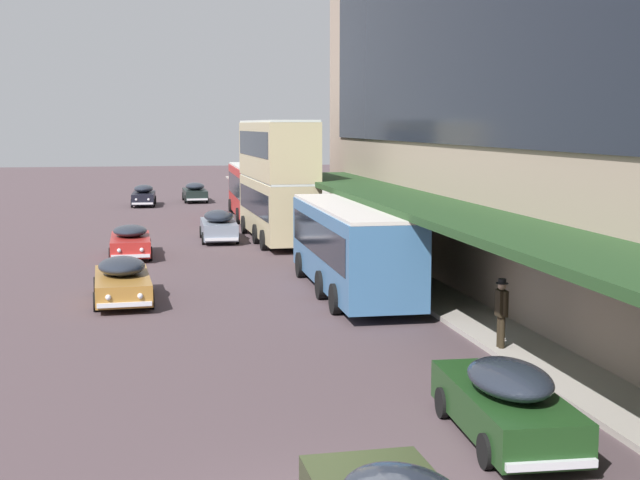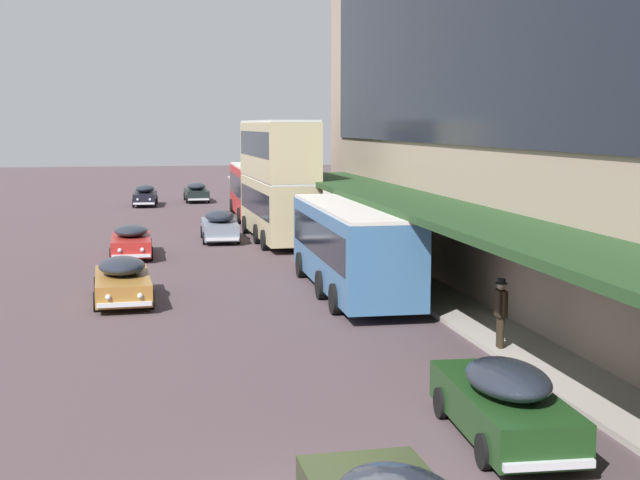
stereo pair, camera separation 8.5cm
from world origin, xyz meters
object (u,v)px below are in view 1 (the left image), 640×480
Objects in this scene: sedan_far_back at (506,401)px; sedan_lead_near at (130,241)px; transit_bus_kerbside_rear at (253,188)px; transit_bus_kerbside_far at (277,177)px; pedestrian_at_kerb at (501,309)px; sedan_second_mid at (122,280)px; transit_bus_kerbside_front at (351,243)px; sedan_oncoming_rear at (219,226)px; sedan_oncoming_front at (144,195)px; sedan_trailing_near at (195,192)px.

sedan_far_back reaches higher than sedan_lead_near.
transit_bus_kerbside_rear reaches higher than sedan_lead_near.
transit_bus_kerbside_far is at bearing 90.19° from sedan_far_back.
pedestrian_at_kerb is at bearing -83.85° from transit_bus_kerbside_far.
sedan_second_mid is at bearing -90.49° from sedan_lead_near.
sedan_lead_near is at bearing 106.15° from sedan_far_back.
transit_bus_kerbside_front is 2.31× the size of sedan_oncoming_rear.
sedan_second_mid is 10.62m from sedan_lead_near.
sedan_oncoming_front is at bearing 97.63° from sedan_far_back.
sedan_far_back is at bearing -84.28° from sedan_oncoming_rear.
transit_bus_kerbside_far is at bearing 92.09° from transit_bus_kerbside_front.
sedan_trailing_near is 4.90m from sedan_oncoming_front.
transit_bus_kerbside_rear is at bearing 73.85° from sedan_second_mid.
transit_bus_kerbside_far is 3.98m from sedan_oncoming_rear.
transit_bus_kerbside_far reaches higher than sedan_lead_near.
sedan_oncoming_rear is at bearing 73.62° from sedan_second_mid.
transit_bus_kerbside_front reaches higher than sedan_lead_near.
transit_bus_kerbside_rear is 2.07× the size of sedan_lead_near.
sedan_far_back is at bearing -63.64° from sedan_second_mid.
sedan_oncoming_rear is 1.00× the size of sedan_far_back.
transit_bus_kerbside_far is at bearing 96.15° from pedestrian_at_kerb.
pedestrian_at_kerb reaches higher than sedan_oncoming_rear.
pedestrian_at_kerb is (2.48, 6.25, 0.41)m from sedan_far_back.
sedan_oncoming_front is (-7.44, 37.01, -1.06)m from transit_bus_kerbside_front.
sedan_oncoming_rear reaches higher than sedan_second_mid.
transit_bus_kerbside_front is at bearing -53.44° from sedan_lead_near.
sedan_far_back is at bearing -89.81° from transit_bus_kerbside_far.
sedan_lead_near is (-7.53, -15.68, -1.25)m from transit_bus_kerbside_rear.
pedestrian_at_kerb is (10.08, -9.10, 0.44)m from sedan_second_mid.
sedan_oncoming_front is at bearing -143.99° from sedan_trailing_near.
sedan_far_back is at bearing -82.37° from sedan_oncoming_front.
sedan_oncoming_front is at bearing 89.05° from sedan_second_mid.
sedan_oncoming_front is (-3.92, 21.47, -0.03)m from sedan_oncoming_rear.
sedan_second_mid is (-7.51, -14.81, -2.63)m from transit_bus_kerbside_far.
sedan_far_back is (0.10, -30.17, -2.60)m from transit_bus_kerbside_far.
sedan_second_mid is at bearing 116.36° from sedan_far_back.
transit_bus_kerbside_far is 25.26m from sedan_trailing_near.
transit_bus_kerbside_front is 13.42m from sedan_lead_near.
transit_bus_kerbside_rear is 12.75m from sedan_oncoming_front.
transit_bus_kerbside_front reaches higher than pedestrian_at_kerb.
sedan_far_back is at bearing -90.01° from transit_bus_kerbside_rear.
transit_bus_kerbside_far is 23.27m from sedan_oncoming_front.
sedan_far_back is (-0.01, -41.65, -1.20)m from transit_bus_kerbside_rear.
sedan_oncoming_rear is 16.06m from sedan_second_mid.
sedan_oncoming_rear is at bearing -90.10° from sedan_trailing_near.
sedan_oncoming_front is 2.55× the size of pedestrian_at_kerb.
transit_bus_kerbside_rear is 41.67m from sedan_far_back.
transit_bus_kerbside_far is (-0.11, -11.48, 1.40)m from transit_bus_kerbside_rear.
sedan_far_back reaches higher than sedan_second_mid.
sedan_far_back is 0.94× the size of sedan_second_mid.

